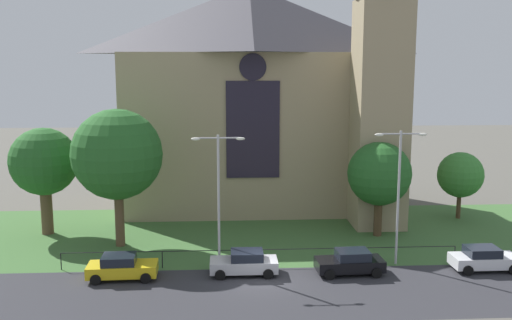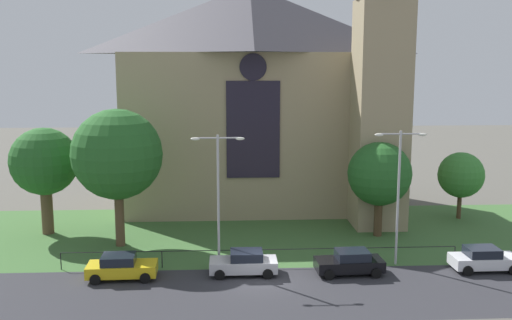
{
  "view_description": "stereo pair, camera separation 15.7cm",
  "coord_description": "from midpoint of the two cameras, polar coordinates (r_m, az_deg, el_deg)",
  "views": [
    {
      "loc": [
        -2.27,
        -32.96,
        12.83
      ],
      "look_at": [
        0.04,
        8.0,
        6.1
      ],
      "focal_mm": 40.01,
      "sensor_mm": 36.0,
      "label": 1
    },
    {
      "loc": [
        -2.12,
        -32.97,
        12.83
      ],
      "look_at": [
        0.04,
        8.0,
        6.1
      ],
      "focal_mm": 40.01,
      "sensor_mm": 36.0,
      "label": 2
    }
  ],
  "objects": [
    {
      "name": "iron_railing",
      "position": [
        37.47,
        0.45,
        -9.16
      ],
      "size": [
        25.74,
        0.07,
        1.13
      ],
      "color": "black",
      "rests_on": "ground"
    },
    {
      "name": "church_building",
      "position": [
        52.12,
        0.14,
        6.51
      ],
      "size": [
        23.2,
        16.2,
        26.0
      ],
      "color": "tan",
      "rests_on": "ground"
    },
    {
      "name": "streetlamp_near",
      "position": [
        36.12,
        -3.89,
        -2.48
      ],
      "size": [
        3.37,
        0.26,
        8.63
      ],
      "color": "#B2B2B7",
      "rests_on": "ground"
    },
    {
      "name": "ground",
      "position": [
        44.89,
        -0.29,
        -7.29
      ],
      "size": [
        160.0,
        160.0,
        0.0
      ],
      "primitive_type": "plane",
      "color": "#56544C"
    },
    {
      "name": "parked_car_white",
      "position": [
        39.57,
        21.73,
        -9.15
      ],
      "size": [
        4.21,
        2.04,
        1.51
      ],
      "rotation": [
        0.0,
        0.0,
        0.01
      ],
      "color": "silver",
      "rests_on": "ground"
    },
    {
      "name": "tree_right_far",
      "position": [
        51.24,
        19.68,
        -1.41
      ],
      "size": [
        3.85,
        3.85,
        5.71
      ],
      "color": "#4C3823",
      "rests_on": "ground"
    },
    {
      "name": "tree_left_far",
      "position": [
        46.38,
        -20.54,
        -0.23
      ],
      "size": [
        5.17,
        5.17,
        8.28
      ],
      "color": "brown",
      "rests_on": "ground"
    },
    {
      "name": "grass_verge",
      "position": [
        42.98,
        -0.16,
        -8.05
      ],
      "size": [
        120.0,
        20.0,
        0.01
      ],
      "primitive_type": "cube",
      "color": "#3D6633",
      "rests_on": "ground"
    },
    {
      "name": "road_asphalt",
      "position": [
        33.58,
        0.78,
        -13.13
      ],
      "size": [
        120.0,
        8.0,
        0.01
      ],
      "primitive_type": "cube",
      "color": "#2D2D33",
      "rests_on": "ground"
    },
    {
      "name": "tree_right_near",
      "position": [
        44.05,
        12.13,
        -1.39
      ],
      "size": [
        4.83,
        4.83,
        7.25
      ],
      "color": "#4C3823",
      "rests_on": "ground"
    },
    {
      "name": "streetlamp_far",
      "position": [
        37.78,
        13.99,
        -2.06
      ],
      "size": [
        3.37,
        0.26,
        8.82
      ],
      "color": "#B2B2B7",
      "rests_on": "ground"
    },
    {
      "name": "parked_car_yellow",
      "position": [
        36.34,
        -13.4,
        -10.37
      ],
      "size": [
        4.26,
        2.13,
        1.51
      ],
      "rotation": [
        0.0,
        0.0,
        0.03
      ],
      "color": "gold",
      "rests_on": "ground"
    },
    {
      "name": "tree_left_near",
      "position": [
        41.47,
        -13.83,
        0.52
      ],
      "size": [
        6.44,
        6.44,
        9.93
      ],
      "color": "brown",
      "rests_on": "ground"
    },
    {
      "name": "parked_car_black",
      "position": [
        36.67,
        9.28,
        -10.05
      ],
      "size": [
        4.28,
        2.2,
        1.51
      ],
      "rotation": [
        0.0,
        0.0,
        3.19
      ],
      "color": "black",
      "rests_on": "ground"
    },
    {
      "name": "parked_car_silver",
      "position": [
        36.11,
        -1.29,
        -10.24
      ],
      "size": [
        4.2,
        2.03,
        1.51
      ],
      "rotation": [
        0.0,
        0.0,
        3.14
      ],
      "color": "#B7B7BC",
      "rests_on": "ground"
    }
  ]
}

